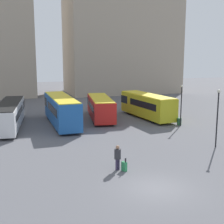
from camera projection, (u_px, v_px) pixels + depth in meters
The scene contains 11 objects.
ground_plane at pixel (157, 188), 19.38m from camera, with size 160.00×160.00×0.00m, color #56565B.
building_block_right at pixel (121, 27), 67.12m from camera, with size 23.42×13.46×28.30m.
bus_0 at pixel (10, 114), 35.62m from camera, with size 3.90×12.60×2.82m.
bus_1 at pixel (61, 109), 36.74m from camera, with size 2.64×11.48×3.35m.
bus_2 at pixel (100, 107), 40.17m from camera, with size 4.08×10.04×2.80m.
bus_3 at pixel (147, 105), 40.75m from camera, with size 3.67×10.35×3.12m.
traveler at pixel (118, 155), 22.30m from camera, with size 0.60×0.60×1.83m.
suitcase at pixel (124, 166), 22.23m from camera, with size 0.35×0.46×0.98m.
lamp_post_0 at pixel (218, 113), 27.47m from camera, with size 0.28×0.28×5.20m.
lamp_post_1 at pixel (181, 102), 35.82m from camera, with size 0.28×0.28×4.80m.
trash_bin at pixel (179, 122), 36.75m from camera, with size 0.52×0.52×0.85m.
Camera 1 is at (-8.30, -16.43, 8.19)m, focal length 50.00 mm.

